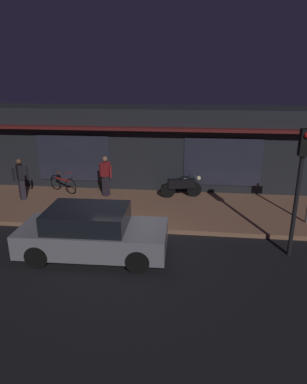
# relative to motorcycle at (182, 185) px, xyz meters

# --- Properties ---
(ground_plane) EXTENTS (60.00, 60.00, 0.00)m
(ground_plane) POSITION_rel_motorcycle_xyz_m (-1.57, -4.29, -0.65)
(ground_plane) COLOR black
(sidewalk_slab) EXTENTS (18.00, 4.00, 0.15)m
(sidewalk_slab) POSITION_rel_motorcycle_xyz_m (-1.57, -1.29, -0.57)
(sidewalk_slab) COLOR #8C6047
(sidewalk_slab) RESTS_ON ground_plane
(storefront_building) EXTENTS (18.00, 3.30, 3.60)m
(storefront_building) POSITION_rel_motorcycle_xyz_m (-1.57, 2.10, 1.16)
(storefront_building) COLOR black
(storefront_building) RESTS_ON ground_plane
(motorcycle) EXTENTS (1.68, 0.66, 0.97)m
(motorcycle) POSITION_rel_motorcycle_xyz_m (0.00, 0.00, 0.00)
(motorcycle) COLOR black
(motorcycle) RESTS_ON sidewalk_slab
(bicycle_parked) EXTENTS (1.46, 0.86, 0.91)m
(bicycle_parked) POSITION_rel_motorcycle_xyz_m (-5.11, 0.10, -0.14)
(bicycle_parked) COLOR black
(bicycle_parked) RESTS_ON sidewalk_slab
(person_photographer) EXTENTS (0.53, 0.46, 1.67)m
(person_photographer) POSITION_rel_motorcycle_xyz_m (-6.38, -1.03, 0.38)
(person_photographer) COLOR #28232D
(person_photographer) RESTS_ON sidewalk_slab
(person_bystander) EXTENTS (0.60, 0.44, 1.67)m
(person_bystander) POSITION_rel_motorcycle_xyz_m (-3.13, -0.20, 0.38)
(person_bystander) COLOR #28232D
(person_bystander) RESTS_ON sidewalk_slab
(traffic_light_pole) EXTENTS (0.24, 0.33, 3.60)m
(traffic_light_pole) POSITION_rel_motorcycle_xyz_m (3.24, -4.27, 1.83)
(traffic_light_pole) COLOR black
(traffic_light_pole) RESTS_ON ground_plane
(parked_car_far) EXTENTS (4.14, 1.86, 1.42)m
(parked_car_far) POSITION_rel_motorcycle_xyz_m (-2.34, -4.92, 0.06)
(parked_car_far) COLOR black
(parked_car_far) RESTS_ON ground_plane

